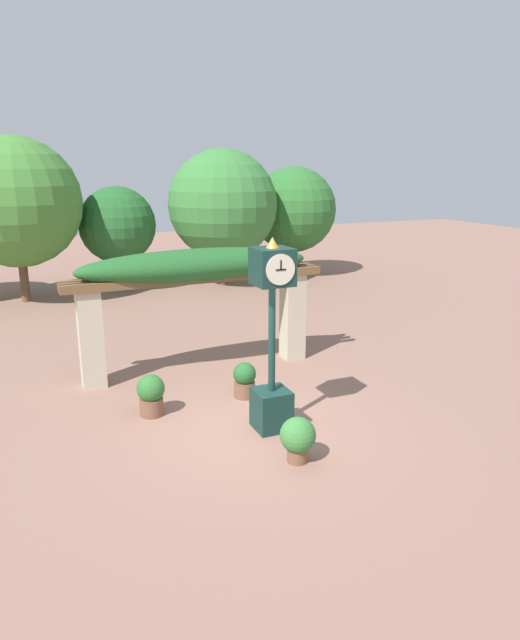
% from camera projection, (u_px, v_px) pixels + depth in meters
% --- Properties ---
extents(ground_plane, '(60.00, 60.00, 0.00)m').
position_uv_depth(ground_plane, '(252.00, 426.00, 9.98)').
color(ground_plane, '#8E6656').
extents(pedestal_clock, '(0.60, 0.65, 3.31)m').
position_uv_depth(pedestal_clock, '(272.00, 341.00, 9.47)').
color(pedestal_clock, '#14332D').
rests_on(pedestal_clock, ground).
extents(pergola, '(5.63, 1.07, 2.71)m').
position_uv_depth(pergola, '(197.00, 277.00, 12.10)').
color(pergola, '#BCB299').
rests_on(pergola, ground).
extents(potted_plant_near_left, '(0.56, 0.56, 0.72)m').
position_uv_depth(potted_plant_near_left, '(298.00, 437.00, 8.67)').
color(potted_plant_near_left, brown).
rests_on(potted_plant_near_left, ground).
extents(potted_plant_near_right, '(0.45, 0.45, 0.71)m').
position_uv_depth(potted_plant_near_right, '(245.00, 379.00, 11.12)').
color(potted_plant_near_right, brown).
rests_on(potted_plant_near_right, ground).
extents(potted_plant_far_left, '(0.51, 0.51, 0.77)m').
position_uv_depth(potted_plant_far_left, '(151.00, 394.00, 10.30)').
color(potted_plant_far_left, brown).
rests_on(potted_plant_far_left, ground).
extents(tree_line, '(17.08, 4.53, 5.33)m').
position_uv_depth(tree_line, '(123.00, 207.00, 19.83)').
color(tree_line, brown).
rests_on(tree_line, ground).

